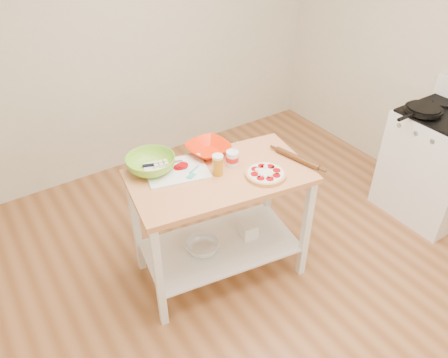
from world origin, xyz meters
name	(u,v)px	position (x,y,z in m)	size (l,w,h in m)	color
room_shell	(300,134)	(0.00, 0.00, 1.35)	(4.04, 4.54, 2.74)	#9F653A
prep_island	(220,204)	(-0.23, 0.46, 0.65)	(1.27, 0.82, 0.90)	tan
gas_stove	(435,165)	(1.69, 0.07, 0.47)	(0.60, 0.70, 1.11)	white
skillet	(423,110)	(1.53, 0.22, 0.98)	(0.45, 0.29, 0.03)	black
pizza	(265,174)	(0.01, 0.28, 0.92)	(0.27, 0.27, 0.04)	#E6AA62
cutting_board	(176,170)	(-0.45, 0.65, 0.91)	(0.46, 0.39, 0.04)	white
spatula	(193,172)	(-0.38, 0.55, 0.92)	(0.13, 0.11, 0.01)	#31BFAA
knife	(157,164)	(-0.53, 0.77, 0.92)	(0.26, 0.11, 0.01)	silver
orange_bowl	(208,149)	(-0.15, 0.72, 0.94)	(0.29, 0.29, 0.07)	#FF2D03
green_bowl	(151,164)	(-0.58, 0.75, 0.95)	(0.32, 0.32, 0.10)	#80C330
beer_pint	(218,165)	(-0.24, 0.47, 0.97)	(0.07, 0.07, 0.14)	#BB7F16
yogurt_tub	(232,158)	(-0.10, 0.51, 0.95)	(0.09, 0.09, 0.18)	white
rolling_pin	(297,159)	(0.30, 0.30, 0.92)	(0.04, 0.04, 0.35)	#522E12
shelf_glass_bowl	(203,247)	(-0.37, 0.48, 0.30)	(0.24, 0.24, 0.07)	silver
shelf_bin	(249,230)	(0.00, 0.42, 0.32)	(0.11, 0.11, 0.11)	white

